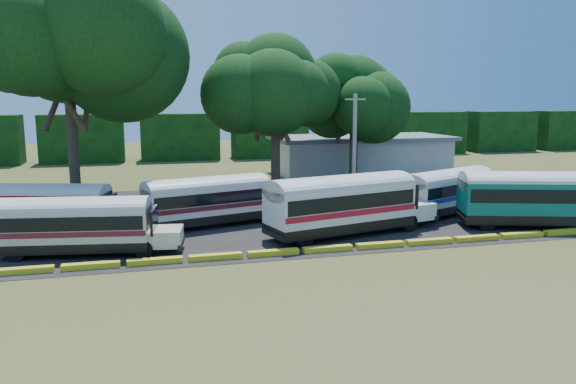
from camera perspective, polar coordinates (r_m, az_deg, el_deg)
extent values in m
plane|color=#384517|center=(28.18, -4.04, -7.23)|extent=(160.00, 160.00, 0.00)
cube|color=black|center=(39.81, -5.83, -2.22)|extent=(64.00, 24.00, 0.02)
cube|color=yellow|center=(29.21, -25.30, -7.24)|extent=(2.70, 0.45, 0.30)
cube|color=yellow|center=(28.78, -19.38, -7.10)|extent=(2.70, 0.45, 0.30)
cube|color=yellow|center=(28.67, -13.36, -6.87)|extent=(2.70, 0.45, 0.30)
cube|color=yellow|center=(28.87, -7.36, -6.56)|extent=(2.70, 0.45, 0.30)
cube|color=yellow|center=(29.37, -1.52, -6.20)|extent=(2.70, 0.45, 0.30)
cube|color=yellow|center=(30.17, 4.07, -5.79)|extent=(2.70, 0.45, 0.30)
cube|color=yellow|center=(31.23, 9.31, -5.36)|extent=(2.70, 0.45, 0.30)
cube|color=yellow|center=(32.54, 14.17, -4.92)|extent=(2.70, 0.45, 0.30)
cube|color=yellow|center=(34.06, 18.61, -4.48)|extent=(2.70, 0.45, 0.30)
cube|color=yellow|center=(35.77, 22.64, -4.06)|extent=(2.70, 0.45, 0.30)
cube|color=yellow|center=(37.65, 26.29, -3.67)|extent=(2.70, 0.45, 0.30)
cube|color=beige|center=(61.31, 7.37, 3.62)|extent=(18.00, 8.00, 3.60)
cube|color=#54575B|center=(61.14, 7.41, 5.48)|extent=(19.00, 9.00, 0.40)
cube|color=black|center=(75.03, -20.14, 5.12)|extent=(10.00, 4.00, 6.00)
cube|color=black|center=(74.86, -10.93, 5.53)|extent=(10.00, 4.00, 6.00)
cube|color=black|center=(76.59, -1.89, 5.79)|extent=(10.00, 4.00, 6.00)
cube|color=black|center=(80.09, 6.55, 5.90)|extent=(10.00, 4.00, 6.00)
cube|color=black|center=(85.16, 14.14, 5.89)|extent=(10.00, 4.00, 6.00)
cube|color=black|center=(91.53, 20.78, 5.80)|extent=(10.00, 4.00, 6.00)
cube|color=black|center=(98.96, 26.49, 5.66)|extent=(10.00, 4.00, 6.00)
cylinder|color=black|center=(34.48, -18.67, -3.78)|extent=(0.97, 0.51, 0.93)
cylinder|color=black|center=(36.30, -17.60, -3.06)|extent=(0.97, 0.51, 0.93)
cylinder|color=black|center=(38.82, -26.47, -2.82)|extent=(0.97, 0.51, 0.93)
cube|color=black|center=(36.73, -23.48, -3.05)|extent=(7.97, 4.35, 0.51)
cube|color=maroon|center=(36.52, -23.59, -1.36)|extent=(7.97, 4.35, 1.70)
cube|color=black|center=(36.48, -23.61, -1.05)|extent=(7.69, 4.32, 0.71)
ellipsoid|color=beige|center=(36.38, -23.68, -0.05)|extent=(7.97, 4.35, 1.05)
cube|color=maroon|center=(34.97, -16.58, -2.78)|extent=(2.17, 2.43, 0.88)
cube|color=black|center=(34.98, -17.56, -1.31)|extent=(0.73, 2.09, 1.28)
cube|color=black|center=(34.82, -15.31, -3.40)|extent=(0.79, 2.23, 0.28)
cylinder|color=black|center=(29.71, -14.44, -5.70)|extent=(0.96, 0.40, 0.93)
cylinder|color=black|center=(31.61, -13.89, -4.75)|extent=(0.96, 0.40, 0.93)
cylinder|color=black|center=(31.33, -25.95, -5.59)|extent=(0.96, 0.40, 0.93)
cylinder|color=black|center=(33.13, -24.77, -4.71)|extent=(0.96, 0.40, 0.93)
cube|color=black|center=(31.38, -20.73, -4.94)|extent=(7.87, 3.50, 0.51)
cube|color=beige|center=(31.13, -20.85, -2.98)|extent=(7.87, 3.50, 1.70)
cube|color=black|center=(31.09, -20.87, -2.62)|extent=(7.58, 3.51, 0.71)
cube|color=maroon|center=(31.21, -20.81, -3.59)|extent=(7.81, 3.52, 0.28)
ellipsoid|color=beige|center=(30.97, -20.94, -1.45)|extent=(7.87, 3.50, 1.04)
cube|color=beige|center=(30.42, -12.28, -4.44)|extent=(1.97, 2.28, 0.88)
cube|color=black|center=(30.29, -13.44, -2.79)|extent=(0.48, 2.13, 1.27)
cube|color=black|center=(30.42, -10.78, -5.11)|extent=(0.53, 2.27, 0.28)
cube|color=black|center=(32.60, -27.12, -5.03)|extent=(0.53, 2.27, 0.28)
cylinder|color=black|center=(36.86, -2.19, -2.40)|extent=(1.00, 0.52, 0.96)
cylinder|color=black|center=(38.64, -3.65, -1.84)|extent=(1.00, 0.52, 0.96)
cylinder|color=black|center=(34.30, -11.84, -3.51)|extent=(1.00, 0.52, 0.96)
cylinder|color=black|center=(36.21, -12.90, -2.86)|extent=(1.00, 0.52, 0.96)
cube|color=black|center=(36.16, -8.20, -2.49)|extent=(8.23, 4.49, 0.53)
cube|color=silver|center=(35.94, -8.25, -0.72)|extent=(8.23, 4.49, 1.76)
cube|color=black|center=(35.91, -8.26, -0.39)|extent=(7.95, 4.45, 0.74)
cube|color=#51141C|center=(36.01, -8.23, -1.27)|extent=(8.17, 4.50, 0.29)
ellipsoid|color=beige|center=(35.80, -8.28, 0.67)|extent=(8.23, 4.49, 1.08)
cube|color=silver|center=(38.15, -1.54, -1.31)|extent=(2.25, 2.51, 0.91)
cube|color=black|center=(37.70, -2.35, 0.00)|extent=(0.75, 2.16, 1.32)
cube|color=black|center=(38.63, -0.48, -1.76)|extent=(0.82, 2.31, 0.29)
cube|color=black|center=(34.93, -14.11, -3.28)|extent=(0.82, 2.31, 0.29)
cylinder|color=black|center=(35.17, 12.22, -3.09)|extent=(1.14, 0.56, 1.10)
cylinder|color=black|center=(36.93, 9.84, -2.40)|extent=(1.14, 0.56, 1.10)
cylinder|color=black|center=(30.91, 1.65, -4.63)|extent=(1.14, 0.56, 1.10)
cylinder|color=black|center=(32.90, -0.41, -3.74)|extent=(1.14, 0.56, 1.10)
cube|color=black|center=(33.49, 5.35, -3.26)|extent=(9.39, 4.84, 0.60)
cube|color=white|center=(33.22, 5.38, -1.07)|extent=(9.39, 4.84, 2.01)
cube|color=black|center=(33.18, 5.39, -0.66)|extent=(9.06, 4.81, 0.84)
cube|color=#AC1123|center=(33.30, 5.37, -1.75)|extent=(9.31, 4.86, 0.33)
ellipsoid|color=beige|center=(33.05, 5.41, 0.64)|extent=(9.39, 4.84, 1.23)
cube|color=white|center=(36.71, 12.47, -1.77)|extent=(2.50, 2.82, 1.04)
cube|color=black|center=(36.07, 11.71, -0.22)|extent=(0.77, 2.49, 1.51)
cube|color=black|center=(37.41, 13.53, -2.29)|extent=(0.84, 2.65, 0.33)
cube|color=black|center=(31.31, -1.43, -4.34)|extent=(0.84, 2.65, 0.33)
cylinder|color=black|center=(43.42, 19.73, -1.12)|extent=(0.98, 0.64, 0.96)
cylinder|color=black|center=(44.49, 17.47, -0.75)|extent=(0.98, 0.64, 0.96)
cylinder|color=black|center=(38.06, 14.63, -2.32)|extent=(0.98, 0.64, 0.96)
cylinder|color=black|center=(39.27, 12.21, -1.86)|extent=(0.98, 0.64, 0.96)
cube|color=black|center=(40.84, 15.79, -1.36)|extent=(8.16, 5.46, 0.53)
cube|color=silver|center=(40.64, 15.86, 0.21)|extent=(8.16, 5.46, 1.76)
cube|color=black|center=(40.61, 15.87, 0.51)|extent=(7.89, 5.38, 0.74)
cube|color=navy|center=(40.70, 15.84, -0.28)|extent=(8.10, 5.46, 0.29)
ellipsoid|color=beige|center=(40.51, 15.92, 1.44)|extent=(8.16, 5.46, 1.08)
cube|color=silver|center=(44.76, 19.34, -0.23)|extent=(2.45, 2.64, 0.91)
cube|color=black|center=(44.11, 19.00, 0.89)|extent=(1.05, 2.07, 1.32)
cube|color=black|center=(45.51, 19.85, -0.59)|extent=(1.13, 2.21, 0.29)
cube|color=black|center=(37.79, 12.38, -2.24)|extent=(1.13, 2.21, 0.29)
cylinder|color=black|center=(36.64, 19.54, -2.94)|extent=(1.12, 0.61, 1.08)
cylinder|color=black|center=(38.80, 18.58, -2.20)|extent=(1.12, 0.61, 1.08)
cube|color=black|center=(38.68, 23.51, -2.30)|extent=(9.23, 5.22, 0.59)
cube|color=#0C6958|center=(38.45, 23.63, -0.43)|extent=(9.23, 5.22, 1.97)
cube|color=black|center=(38.41, 23.66, -0.09)|extent=(8.91, 5.17, 0.83)
ellipsoid|color=beige|center=(38.31, 23.73, 1.02)|extent=(9.23, 5.22, 1.21)
cube|color=black|center=(37.38, 17.23, -2.48)|extent=(0.98, 2.57, 0.32)
cylinder|color=#3B2D1D|center=(45.40, -20.98, 4.13)|extent=(0.80, 0.80, 8.60)
cylinder|color=#3B2D1D|center=(45.56, -19.66, 8.87)|extent=(1.46, 3.03, 4.88)
cylinder|color=#3B2D1D|center=(46.19, -22.39, 8.71)|extent=(2.31, 2.63, 4.88)
cylinder|color=#3B2D1D|center=(43.99, -21.74, 8.74)|extent=(3.10, 0.97, 4.88)
ellipsoid|color=black|center=(45.44, -21.62, 14.44)|extent=(13.19, 13.19, 9.67)
cylinder|color=#3B2D1D|center=(48.61, -1.29, 4.02)|extent=(0.80, 0.80, 6.79)
cylinder|color=#3B2D1D|center=(49.14, -0.02, 7.49)|extent=(1.27, 2.50, 3.90)
cylinder|color=#3B2D1D|center=(49.00, -2.67, 7.47)|extent=(1.95, 2.20, 3.90)
cylinder|color=#3B2D1D|center=(47.11, -1.21, 7.39)|extent=(2.54, 0.87, 3.90)
ellipsoid|color=black|center=(48.41, -1.32, 11.78)|extent=(9.55, 9.55, 7.00)
cylinder|color=#3B2D1D|center=(54.17, 6.67, 4.12)|extent=(0.80, 0.80, 6.00)
cylinder|color=#3B2D1D|center=(54.85, 7.75, 6.85)|extent=(1.18, 2.27, 3.47)
cylinder|color=#3B2D1D|center=(54.41, 5.42, 6.88)|extent=(1.79, 2.01, 3.47)
cylinder|color=#3B2D1D|center=(52.71, 7.00, 6.76)|extent=(2.30, 0.82, 3.47)
ellipsoid|color=black|center=(53.93, 6.79, 10.32)|extent=(8.69, 8.69, 6.37)
cylinder|color=gray|center=(42.36, 6.75, 4.21)|extent=(0.30, 0.30, 8.40)
cube|color=gray|center=(42.17, 6.85, 9.33)|extent=(1.60, 0.12, 0.12)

